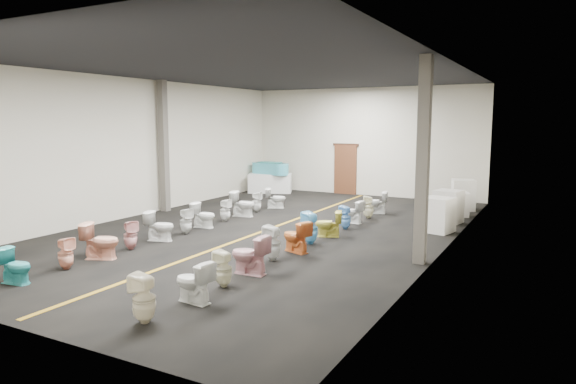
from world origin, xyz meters
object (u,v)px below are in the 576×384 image
at_px(toilet_right_2, 224,269).
at_px(appliance_crate_c, 456,204).
at_px(appliance_crate_b, 448,207).
at_px(toilet_right_1, 194,282).
at_px(toilet_left_8, 243,204).
at_px(toilet_right_3, 250,255).
at_px(appliance_crate_d, 463,195).
at_px(toilet_right_9, 353,212).
at_px(display_table, 270,183).
at_px(toilet_left_6, 204,215).
at_px(toilet_left_2, 101,241).
at_px(toilet_left_4, 160,226).
at_px(toilet_right_8, 345,217).
at_px(toilet_left_10, 276,198).
at_px(toilet_left_0, 15,266).
at_px(toilet_right_5, 296,236).
at_px(toilet_right_7, 329,224).
at_px(bathtub, 270,168).
at_px(toilet_left_9, 257,202).
at_px(toilet_right_11, 376,202).
at_px(appliance_crate_a, 438,215).
at_px(toilet_left_7, 225,210).
at_px(toilet_right_4, 273,243).
at_px(toilet_right_10, 369,207).
at_px(toilet_left_1, 66,253).
at_px(toilet_right_0, 144,298).
at_px(toilet_left_3, 130,235).
at_px(toilet_right_6, 310,228).
at_px(toilet_left_5, 186,221).

bearing_deg(toilet_right_2, appliance_crate_c, 166.51).
distance_m(appliance_crate_b, toilet_right_1, 9.60).
xyz_separation_m(toilet_left_8, toilet_right_2, (3.67, -6.29, -0.06)).
bearing_deg(toilet_right_3, appliance_crate_d, 165.44).
bearing_deg(toilet_right_9, appliance_crate_c, 146.07).
xyz_separation_m(display_table, appliance_crate_c, (8.28, -2.02, -0.01)).
bearing_deg(toilet_left_6, toilet_left_2, 175.00).
distance_m(toilet_left_4, toilet_right_8, 5.23).
bearing_deg(toilet_left_10, toilet_left_0, 156.80).
relative_size(toilet_right_3, toilet_right_5, 1.07).
bearing_deg(toilet_right_7, bathtub, -159.06).
bearing_deg(toilet_left_9, toilet_right_11, -75.66).
xyz_separation_m(display_table, toilet_left_0, (2.11, -13.42, -0.07)).
bearing_deg(appliance_crate_a, appliance_crate_d, 90.00).
distance_m(toilet_left_7, toilet_right_4, 4.84).
bearing_deg(toilet_right_10, toilet_right_9, -28.77).
height_order(toilet_left_1, toilet_right_9, toilet_right_9).
bearing_deg(toilet_right_0, toilet_left_10, -168.01).
bearing_deg(toilet_left_8, toilet_left_3, 170.33).
relative_size(toilet_right_3, toilet_right_7, 1.15).
height_order(toilet_right_3, toilet_right_6, toilet_right_6).
distance_m(bathtub, toilet_left_8, 5.85).
height_order(appliance_crate_b, toilet_left_8, appliance_crate_b).
bearing_deg(toilet_right_8, toilet_right_11, -165.63).
bearing_deg(toilet_right_3, toilet_right_9, -179.80).
relative_size(appliance_crate_d, toilet_right_10, 1.46).
height_order(toilet_left_3, toilet_right_8, toilet_left_3).
xyz_separation_m(toilet_left_3, toilet_right_3, (3.66, -0.36, 0.05)).
distance_m(appliance_crate_c, toilet_left_5, 8.84).
bearing_deg(appliance_crate_d, toilet_left_10, -155.35).
bearing_deg(toilet_left_1, toilet_left_8, 2.81).
relative_size(toilet_right_3, toilet_right_6, 0.99).
xyz_separation_m(appliance_crate_d, toilet_right_8, (-2.44, -5.01, -0.19)).
height_order(toilet_right_3, toilet_right_11, toilet_right_3).
xyz_separation_m(toilet_left_10, toilet_right_3, (3.52, -7.30, 0.05)).
bearing_deg(toilet_right_11, bathtub, -126.78).
distance_m(toilet_right_1, toilet_right_10, 8.84).
distance_m(toilet_left_9, toilet_right_3, 7.27).
bearing_deg(toilet_right_8, toilet_right_3, 12.56).
distance_m(toilet_left_6, toilet_left_8, 2.06).
bearing_deg(toilet_left_10, toilet_left_8, 153.31).
height_order(appliance_crate_c, toilet_right_6, toilet_right_6).
bearing_deg(toilet_right_8, toilet_left_5, -40.50).
distance_m(toilet_left_4, toilet_right_0, 5.68).
bearing_deg(toilet_left_3, appliance_crate_d, -9.42).
bearing_deg(toilet_left_2, toilet_left_4, -22.01).
bearing_deg(display_table, toilet_right_0, -67.40).
height_order(toilet_left_4, toilet_right_9, toilet_left_4).
bearing_deg(toilet_right_3, toilet_left_0, -54.66).
distance_m(appliance_crate_d, toilet_left_9, 7.28).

